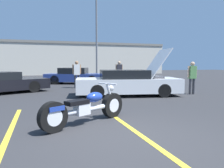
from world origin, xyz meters
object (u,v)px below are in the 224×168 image
object	(u,v)px
show_car_hood_open	(128,83)
parked_car_right_row	(75,76)
spectator_by_show_car	(192,75)
motorcycle	(86,108)
light_pole	(97,33)
spectator_midground	(77,72)
spectator_near_motorcycle	(119,71)

from	to	relation	value
show_car_hood_open	parked_car_right_row	world-z (taller)	show_car_hood_open
show_car_hood_open	spectator_by_show_car	world-z (taller)	show_car_hood_open
motorcycle	light_pole	bearing A→B (deg)	45.83
parked_car_right_row	spectator_by_show_car	world-z (taller)	spectator_by_show_car
light_pole	motorcycle	distance (m)	17.79
motorcycle	parked_car_right_row	size ratio (longest dim) A/B	0.49
show_car_hood_open	spectator_midground	bearing A→B (deg)	126.23
light_pole	motorcycle	xyz separation A→B (m)	(-4.60, -16.66, -4.24)
show_car_hood_open	spectator_by_show_car	distance (m)	3.18
spectator_midground	show_car_hood_open	bearing A→B (deg)	-65.09
motorcycle	spectator_near_motorcycle	size ratio (longest dim) A/B	1.40
spectator_by_show_car	show_car_hood_open	bearing A→B (deg)	168.76
show_car_hood_open	spectator_midground	size ratio (longest dim) A/B	3.03
light_pole	spectator_near_motorcycle	distance (m)	8.90
parked_car_right_row	show_car_hood_open	bearing A→B (deg)	-55.85
motorcycle	spectator_by_show_car	distance (m)	6.98
light_pole	parked_car_right_row	world-z (taller)	light_pole
motorcycle	spectator_by_show_car	world-z (taller)	spectator_by_show_car
light_pole	spectator_by_show_car	xyz separation A→B (m)	(1.36, -13.07, -3.71)
spectator_midground	spectator_by_show_car	bearing A→B (deg)	-42.36
spectator_by_show_car	spectator_near_motorcycle	bearing A→B (deg)	111.34
motorcycle	spectator_by_show_car	xyz separation A→B (m)	(5.96, 3.58, 0.53)
motorcycle	spectator_midground	world-z (taller)	spectator_midground
light_pole	parked_car_right_row	distance (m)	7.60
motorcycle	show_car_hood_open	xyz separation A→B (m)	(2.86, 4.20, 0.19)
motorcycle	spectator_near_motorcycle	bearing A→B (deg)	36.15
show_car_hood_open	spectator_midground	distance (m)	4.25
light_pole	motorcycle	world-z (taller)	light_pole
spectator_by_show_car	spectator_midground	xyz separation A→B (m)	(-4.89, 4.46, 0.05)
parked_car_right_row	spectator_near_motorcycle	xyz separation A→B (m)	(2.56, -2.51, 0.42)
light_pole	spectator_near_motorcycle	world-z (taller)	light_pole
spectator_near_motorcycle	parked_car_right_row	bearing A→B (deg)	135.63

